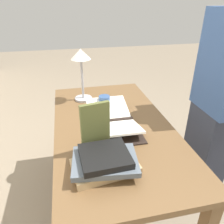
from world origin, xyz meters
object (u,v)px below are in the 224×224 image
object	(u,v)px
open_book	(112,119)
person_reader	(216,105)
coffee_mug	(104,102)
reading_lamp	(81,63)
book_standing_upright	(95,129)
book_stack_tall	(105,162)

from	to	relation	value
open_book	person_reader	size ratio (longest dim) A/B	0.34
coffee_mug	person_reader	distance (m)	0.78
reading_lamp	book_standing_upright	bearing A→B (deg)	179.98
book_standing_upright	person_reader	size ratio (longest dim) A/B	0.17
open_book	coffee_mug	world-z (taller)	coffee_mug
open_book	coffee_mug	bearing A→B (deg)	2.55
open_book	book_standing_upright	xyz separation A→B (m)	(-0.28, 0.14, 0.12)
reading_lamp	book_stack_tall	bearing A→B (deg)	-178.66
coffee_mug	person_reader	world-z (taller)	person_reader
book_stack_tall	coffee_mug	size ratio (longest dim) A/B	3.32
open_book	person_reader	bearing A→B (deg)	-90.97
book_stack_tall	coffee_mug	bearing A→B (deg)	-10.29
book_stack_tall	book_standing_upright	distance (m)	0.17
reading_lamp	open_book	bearing A→B (deg)	-160.16
person_reader	book_stack_tall	bearing A→B (deg)	-64.95
book_stack_tall	book_standing_upright	xyz separation A→B (m)	(0.14, 0.02, 0.09)
book_stack_tall	open_book	bearing A→B (deg)	-16.29
book_stack_tall	reading_lamp	distance (m)	0.85
book_standing_upright	coffee_mug	distance (m)	0.52
open_book	book_standing_upright	world-z (taller)	book_standing_upright
coffee_mug	book_standing_upright	bearing A→B (deg)	164.69
book_standing_upright	reading_lamp	bearing A→B (deg)	-11.16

